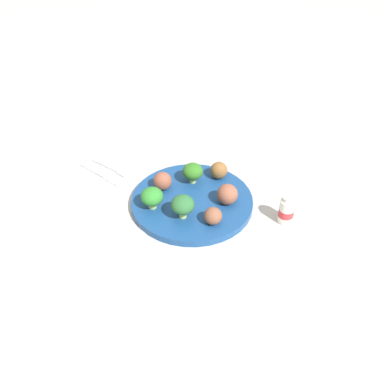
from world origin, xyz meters
The scene contains 13 objects.
ground_plane centered at (0.00, 0.00, 0.00)m, with size 4.00×4.00×0.00m, color #B2B2AD.
plate centered at (0.00, 0.00, 0.01)m, with size 0.28×0.28×0.02m, color navy.
broccoli_floret_front_left centered at (0.01, -0.06, 0.05)m, with size 0.05×0.05×0.05m.
broccoli_floret_far_rim centered at (-0.03, 0.06, 0.05)m, with size 0.05×0.05×0.05m.
broccoli_floret_center centered at (-0.06, -0.07, 0.05)m, with size 0.05×0.05×0.05m.
meatball_near_rim centered at (0.08, 0.03, 0.04)m, with size 0.05×0.05×0.05m, color brown.
meatball_front_right centered at (-0.08, 0.00, 0.04)m, with size 0.04×0.04×0.04m, color brown.
meatball_front_left centered at (0.08, -0.05, 0.04)m, with size 0.04×0.04×0.04m, color brown.
meatball_center centered at (0.01, 0.10, 0.04)m, with size 0.04×0.04×0.04m, color brown.
napkin centered at (-0.25, 0.00, 0.00)m, with size 0.17×0.12×0.01m, color white.
fork centered at (-0.24, 0.02, 0.01)m, with size 0.12×0.03×0.01m.
knife centered at (-0.25, -0.02, 0.01)m, with size 0.15×0.04×0.01m.
yogurt_bottle centered at (0.21, 0.05, 0.03)m, with size 0.03×0.03×0.07m.
Camera 1 is at (0.39, -0.69, 0.66)m, focal length 41.69 mm.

